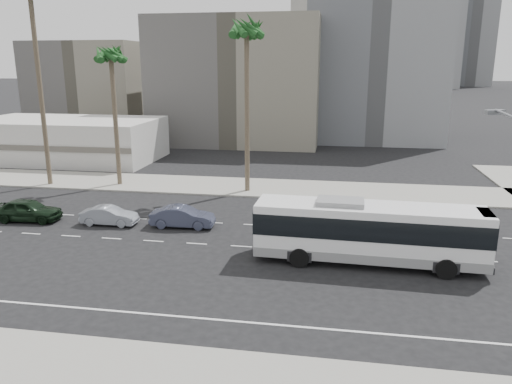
% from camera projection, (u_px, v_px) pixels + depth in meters
% --- Properties ---
extents(ground, '(700.00, 700.00, 0.00)m').
position_uv_depth(ground, '(287.00, 249.00, 31.50)').
color(ground, black).
rests_on(ground, ground).
extents(sidewalk_north, '(120.00, 7.00, 0.15)m').
position_uv_depth(sidewalk_north, '(304.00, 189.00, 46.27)').
color(sidewalk_north, gray).
rests_on(sidewalk_north, ground).
extents(commercial_low, '(22.00, 12.16, 5.00)m').
position_uv_depth(commercial_low, '(67.00, 140.00, 60.47)').
color(commercial_low, beige).
rests_on(commercial_low, ground).
extents(midrise_beige_west, '(24.00, 18.00, 18.00)m').
position_uv_depth(midrise_beige_west, '(240.00, 81.00, 74.09)').
color(midrise_beige_west, '#5E5B56').
rests_on(midrise_beige_west, ground).
extents(midrise_gray_center, '(20.00, 20.00, 26.00)m').
position_uv_depth(midrise_gray_center, '(374.00, 54.00, 76.56)').
color(midrise_gray_center, slate).
rests_on(midrise_gray_center, ground).
extents(midrise_beige_far, '(18.00, 16.00, 15.00)m').
position_uv_depth(midrise_beige_far, '(96.00, 88.00, 83.41)').
color(midrise_beige_far, '#5E5B56').
rests_on(midrise_beige_far, ground).
extents(civic_tower, '(42.00, 42.00, 129.00)m').
position_uv_depth(civic_tower, '(334.00, 11.00, 260.59)').
color(civic_tower, '#BCB7A9').
rests_on(civic_tower, ground).
extents(highrise_right, '(26.00, 26.00, 70.00)m').
position_uv_depth(highrise_right, '(432.00, 13.00, 234.95)').
color(highrise_right, '#5B5E62').
rests_on(highrise_right, ground).
extents(highrise_far, '(22.00, 22.00, 60.00)m').
position_uv_depth(highrise_far, '(471.00, 28.00, 260.83)').
color(highrise_far, '#5B5E62').
rests_on(highrise_far, ground).
extents(city_bus, '(13.42, 3.44, 3.83)m').
position_uv_depth(city_bus, '(369.00, 231.00, 28.87)').
color(city_bus, white).
rests_on(city_bus, ground).
extents(car_a, '(1.85, 4.71, 1.53)m').
position_uv_depth(car_a, '(183.00, 217.00, 35.66)').
color(car_a, '#393D52').
rests_on(car_a, ground).
extents(car_b, '(1.53, 4.18, 1.37)m').
position_uv_depth(car_b, '(109.00, 216.00, 36.19)').
color(car_b, gray).
rests_on(car_b, ground).
extents(car_c, '(2.31, 5.09, 1.70)m').
position_uv_depth(car_c, '(28.00, 210.00, 37.02)').
color(car_c, black).
rests_on(car_c, ground).
extents(palm_near, '(4.60, 4.60, 15.52)m').
position_uv_depth(palm_near, '(247.00, 33.00, 42.14)').
color(palm_near, brown).
rests_on(palm_near, ground).
extents(palm_mid, '(4.35, 4.35, 13.47)m').
position_uv_depth(palm_mid, '(111.00, 57.00, 45.11)').
color(palm_mid, brown).
rests_on(palm_mid, ground).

